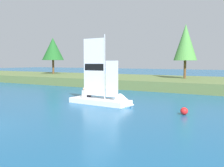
{
  "coord_description": "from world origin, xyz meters",
  "views": [
    {
      "loc": [
        12.48,
        -5.9,
        3.02
      ],
      "look_at": [
        0.95,
        13.08,
        1.2
      ],
      "focal_mm": 42.77,
      "sensor_mm": 36.0,
      "label": 1
    }
  ],
  "objects_px": {
    "shoreline_tree_left": "(53,49)",
    "shoreline_tree_midleft": "(185,42)",
    "sailboat": "(110,100)",
    "channel_buoy": "(184,111)"
  },
  "relations": [
    {
      "from": "shoreline_tree_left",
      "to": "shoreline_tree_midleft",
      "type": "height_order",
      "value": "shoreline_tree_midleft"
    },
    {
      "from": "shoreline_tree_left",
      "to": "shoreline_tree_midleft",
      "type": "relative_size",
      "value": 0.92
    },
    {
      "from": "shoreline_tree_left",
      "to": "sailboat",
      "type": "relative_size",
      "value": 1.09
    },
    {
      "from": "shoreline_tree_midleft",
      "to": "shoreline_tree_left",
      "type": "bearing_deg",
      "value": 177.33
    },
    {
      "from": "sailboat",
      "to": "channel_buoy",
      "type": "distance_m",
      "value": 5.44
    },
    {
      "from": "shoreline_tree_midleft",
      "to": "channel_buoy",
      "type": "distance_m",
      "value": 18.08
    },
    {
      "from": "shoreline_tree_midleft",
      "to": "sailboat",
      "type": "bearing_deg",
      "value": -92.2
    },
    {
      "from": "shoreline_tree_midleft",
      "to": "sailboat",
      "type": "xyz_separation_m",
      "value": [
        -0.61,
        -15.96,
        -4.93
      ]
    },
    {
      "from": "sailboat",
      "to": "channel_buoy",
      "type": "xyz_separation_m",
      "value": [
        5.39,
        -0.72,
        -0.14
      ]
    },
    {
      "from": "shoreline_tree_midleft",
      "to": "sailboat",
      "type": "distance_m",
      "value": 16.72
    }
  ]
}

